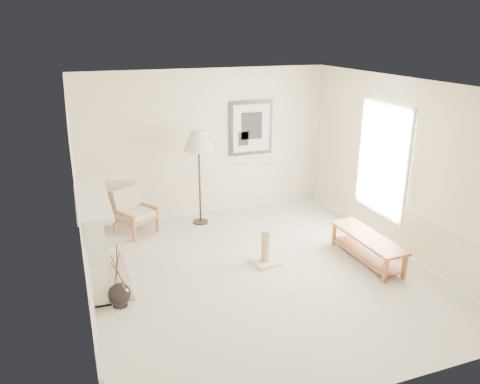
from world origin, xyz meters
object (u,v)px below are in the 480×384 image
object	(u,v)px
floor_vase	(120,295)
scratching_post	(265,253)
bench	(367,244)
floor_lamp	(198,143)
armchair	(132,209)

from	to	relation	value
floor_vase	scratching_post	bearing A→B (deg)	10.89
bench	scratching_post	world-z (taller)	scratching_post
floor_vase	scratching_post	world-z (taller)	floor_vase
bench	scratching_post	bearing A→B (deg)	163.22
floor_lamp	scratching_post	size ratio (longest dim) A/B	3.09
floor_vase	floor_lamp	xyz separation A→B (m)	(1.82, 2.43, 1.43)
floor_vase	armchair	size ratio (longest dim) A/B	1.03
floor_lamp	scratching_post	bearing A→B (deg)	-74.90
floor_vase	armchair	world-z (taller)	floor_vase
armchair	floor_lamp	bearing A→B (deg)	-32.93
floor_vase	armchair	distance (m)	2.54
armchair	scratching_post	size ratio (longest dim) A/B	1.52
armchair	scratching_post	world-z (taller)	armchair
floor_vase	floor_lamp	bearing A→B (deg)	53.13
floor_lamp	bench	size ratio (longest dim) A/B	1.18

